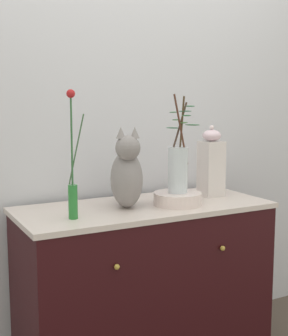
{
  "coord_description": "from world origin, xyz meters",
  "views": [
    {
      "loc": [
        -1.07,
        -2.02,
        1.32
      ],
      "look_at": [
        0.0,
        0.0,
        1.0
      ],
      "focal_mm": 51.96,
      "sensor_mm": 36.0,
      "label": 1
    }
  ],
  "objects_px": {
    "sideboard": "(144,286)",
    "jar_lidded_porcelain": "(211,164)",
    "bowl_porcelain": "(178,199)",
    "vase_slim_green": "(73,180)",
    "vase_glass_clear": "(178,166)",
    "cat_sitting": "(127,175)"
  },
  "relations": [
    {
      "from": "sideboard",
      "to": "jar_lidded_porcelain",
      "type": "height_order",
      "value": "jar_lidded_porcelain"
    },
    {
      "from": "sideboard",
      "to": "bowl_porcelain",
      "type": "relative_size",
      "value": 5.26
    },
    {
      "from": "bowl_porcelain",
      "to": "jar_lidded_porcelain",
      "type": "height_order",
      "value": "jar_lidded_porcelain"
    },
    {
      "from": "sideboard",
      "to": "vase_slim_green",
      "type": "bearing_deg",
      "value": -165.98
    },
    {
      "from": "bowl_porcelain",
      "to": "vase_glass_clear",
      "type": "relative_size",
      "value": 0.49
    },
    {
      "from": "vase_slim_green",
      "to": "jar_lidded_porcelain",
      "type": "bearing_deg",
      "value": 9.49
    },
    {
      "from": "vase_slim_green",
      "to": "vase_glass_clear",
      "type": "xyz_separation_m",
      "value": [
        0.54,
        0.03,
        0.02
      ]
    },
    {
      "from": "vase_slim_green",
      "to": "bowl_porcelain",
      "type": "distance_m",
      "value": 0.56
    },
    {
      "from": "sideboard",
      "to": "bowl_porcelain",
      "type": "height_order",
      "value": "bowl_porcelain"
    },
    {
      "from": "bowl_porcelain",
      "to": "vase_glass_clear",
      "type": "distance_m",
      "value": 0.16
    },
    {
      "from": "bowl_porcelain",
      "to": "jar_lidded_porcelain",
      "type": "relative_size",
      "value": 0.62
    },
    {
      "from": "bowl_porcelain",
      "to": "vase_glass_clear",
      "type": "xyz_separation_m",
      "value": [
        0.0,
        -0.0,
        0.16
      ]
    },
    {
      "from": "bowl_porcelain",
      "to": "sideboard",
      "type": "bearing_deg",
      "value": 154.6
    },
    {
      "from": "sideboard",
      "to": "vase_slim_green",
      "type": "relative_size",
      "value": 2.24
    },
    {
      "from": "bowl_porcelain",
      "to": "cat_sitting",
      "type": "bearing_deg",
      "value": 164.94
    },
    {
      "from": "vase_slim_green",
      "to": "jar_lidded_porcelain",
      "type": "height_order",
      "value": "vase_slim_green"
    },
    {
      "from": "sideboard",
      "to": "vase_glass_clear",
      "type": "height_order",
      "value": "vase_glass_clear"
    },
    {
      "from": "cat_sitting",
      "to": "bowl_porcelain",
      "type": "bearing_deg",
      "value": -15.06
    },
    {
      "from": "cat_sitting",
      "to": "jar_lidded_porcelain",
      "type": "xyz_separation_m",
      "value": [
        0.51,
        0.04,
        0.01
      ]
    },
    {
      "from": "vase_slim_green",
      "to": "vase_glass_clear",
      "type": "distance_m",
      "value": 0.54
    },
    {
      "from": "jar_lidded_porcelain",
      "to": "sideboard",
      "type": "bearing_deg",
      "value": -174.88
    },
    {
      "from": "cat_sitting",
      "to": "bowl_porcelain",
      "type": "distance_m",
      "value": 0.28
    }
  ]
}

